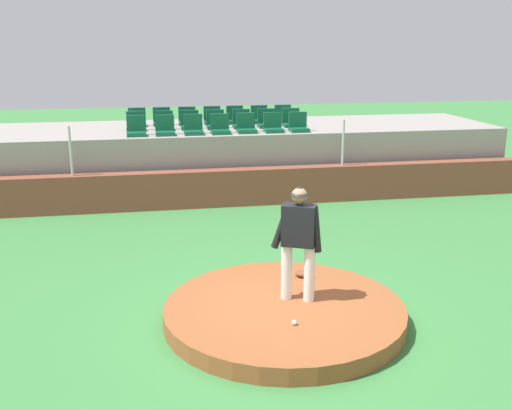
# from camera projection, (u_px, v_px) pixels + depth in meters

# --- Properties ---
(ground_plane) EXTENTS (60.00, 60.00, 0.00)m
(ground_plane) POSITION_uv_depth(u_px,v_px,m) (284.00, 321.00, 8.84)
(ground_plane) COLOR #3C823F
(pitchers_mound) EXTENTS (3.53, 3.53, 0.26)m
(pitchers_mound) POSITION_uv_depth(u_px,v_px,m) (284.00, 313.00, 8.81)
(pitchers_mound) COLOR #96522B
(pitchers_mound) RESTS_ON ground_plane
(pitcher) EXTENTS (0.73, 0.44, 1.74)m
(pitcher) POSITION_uv_depth(u_px,v_px,m) (299.00, 235.00, 8.71)
(pitcher) COLOR white
(pitcher) RESTS_ON pitchers_mound
(baseball) EXTENTS (0.07, 0.07, 0.07)m
(baseball) POSITION_uv_depth(u_px,v_px,m) (294.00, 322.00, 8.15)
(baseball) COLOR white
(baseball) RESTS_ON pitchers_mound
(fielding_glove) EXTENTS (0.35, 0.28, 0.11)m
(fielding_glove) POSITION_uv_depth(u_px,v_px,m) (304.00, 274.00, 9.80)
(fielding_glove) COLOR brown
(fielding_glove) RESTS_ON pitchers_mound
(brick_barrier) EXTENTS (17.46, 0.40, 0.92)m
(brick_barrier) POSITION_uv_depth(u_px,v_px,m) (225.00, 188.00, 14.90)
(brick_barrier) COLOR brown
(brick_barrier) RESTS_ON ground_plane
(fence_post_left) EXTENTS (0.06, 0.06, 1.17)m
(fence_post_left) POSITION_uv_depth(u_px,v_px,m) (71.00, 151.00, 13.99)
(fence_post_left) COLOR silver
(fence_post_left) RESTS_ON brick_barrier
(fence_post_right) EXTENTS (0.06, 0.06, 1.17)m
(fence_post_right) POSITION_uv_depth(u_px,v_px,m) (343.00, 143.00, 15.15)
(fence_post_right) COLOR silver
(fence_post_right) RESTS_ON brick_barrier
(bleacher_platform) EXTENTS (15.65, 3.59, 1.67)m
(bleacher_platform) POSITION_uv_depth(u_px,v_px,m) (215.00, 156.00, 16.88)
(bleacher_platform) COLOR #9B958D
(bleacher_platform) RESTS_ON ground_plane
(stadium_chair_0) EXTENTS (0.48, 0.44, 0.50)m
(stadium_chair_0) POSITION_uv_depth(u_px,v_px,m) (137.00, 129.00, 15.06)
(stadium_chair_0) COLOR #12583A
(stadium_chair_0) RESTS_ON bleacher_platform
(stadium_chair_1) EXTENTS (0.48, 0.44, 0.50)m
(stadium_chair_1) POSITION_uv_depth(u_px,v_px,m) (165.00, 129.00, 15.17)
(stadium_chair_1) COLOR #12583A
(stadium_chair_1) RESTS_ON bleacher_platform
(stadium_chair_2) EXTENTS (0.48, 0.44, 0.50)m
(stadium_chair_2) POSITION_uv_depth(u_px,v_px,m) (193.00, 128.00, 15.29)
(stadium_chair_2) COLOR #12583A
(stadium_chair_2) RESTS_ON bleacher_platform
(stadium_chair_3) EXTENTS (0.48, 0.44, 0.50)m
(stadium_chair_3) POSITION_uv_depth(u_px,v_px,m) (220.00, 127.00, 15.39)
(stadium_chair_3) COLOR #12583A
(stadium_chair_3) RESTS_ON bleacher_platform
(stadium_chair_4) EXTENTS (0.48, 0.44, 0.50)m
(stadium_chair_4) POSITION_uv_depth(u_px,v_px,m) (246.00, 127.00, 15.56)
(stadium_chair_4) COLOR #12583A
(stadium_chair_4) RESTS_ON bleacher_platform
(stadium_chair_5) EXTENTS (0.48, 0.44, 0.50)m
(stadium_chair_5) POSITION_uv_depth(u_px,v_px,m) (273.00, 126.00, 15.67)
(stadium_chair_5) COLOR #12583A
(stadium_chair_5) RESTS_ON bleacher_platform
(stadium_chair_6) EXTENTS (0.48, 0.44, 0.50)m
(stadium_chair_6) POSITION_uv_depth(u_px,v_px,m) (298.00, 125.00, 15.76)
(stadium_chair_6) COLOR #12583A
(stadium_chair_6) RESTS_ON bleacher_platform
(stadium_chair_7) EXTENTS (0.48, 0.44, 0.50)m
(stadium_chair_7) POSITION_uv_depth(u_px,v_px,m) (136.00, 125.00, 15.89)
(stadium_chair_7) COLOR #12583A
(stadium_chair_7) RESTS_ON bleacher_platform
(stadium_chair_8) EXTENTS (0.48, 0.44, 0.50)m
(stadium_chair_8) POSITION_uv_depth(u_px,v_px,m) (164.00, 124.00, 16.02)
(stadium_chair_8) COLOR #12583A
(stadium_chair_8) RESTS_ON bleacher_platform
(stadium_chair_9) EXTENTS (0.48, 0.44, 0.50)m
(stadium_chair_9) POSITION_uv_depth(u_px,v_px,m) (190.00, 123.00, 16.15)
(stadium_chair_9) COLOR #12583A
(stadium_chair_9) RESTS_ON bleacher_platform
(stadium_chair_10) EXTENTS (0.48, 0.44, 0.50)m
(stadium_chair_10) POSITION_uv_depth(u_px,v_px,m) (215.00, 123.00, 16.26)
(stadium_chair_10) COLOR #12583A
(stadium_chair_10) RESTS_ON bleacher_platform
(stadium_chair_11) EXTENTS (0.48, 0.44, 0.50)m
(stadium_chair_11) POSITION_uv_depth(u_px,v_px,m) (242.00, 122.00, 16.39)
(stadium_chair_11) COLOR #12583A
(stadium_chair_11) RESTS_ON bleacher_platform
(stadium_chair_12) EXTENTS (0.48, 0.44, 0.50)m
(stadium_chair_12) POSITION_uv_depth(u_px,v_px,m) (267.00, 122.00, 16.52)
(stadium_chair_12) COLOR #12583A
(stadium_chair_12) RESTS_ON bleacher_platform
(stadium_chair_13) EXTENTS (0.48, 0.44, 0.50)m
(stadium_chair_13) POSITION_uv_depth(u_px,v_px,m) (291.00, 121.00, 16.64)
(stadium_chair_13) COLOR #12583A
(stadium_chair_13) RESTS_ON bleacher_platform
(stadium_chair_14) EXTENTS (0.48, 0.44, 0.50)m
(stadium_chair_14) POSITION_uv_depth(u_px,v_px,m) (137.00, 120.00, 16.75)
(stadium_chair_14) COLOR #12583A
(stadium_chair_14) RESTS_ON bleacher_platform
(stadium_chair_15) EXTENTS (0.48, 0.44, 0.50)m
(stadium_chair_15) POSITION_uv_depth(u_px,v_px,m) (162.00, 120.00, 16.87)
(stadium_chair_15) COLOR #12583A
(stadium_chair_15) RESTS_ON bleacher_platform
(stadium_chair_16) EXTENTS (0.48, 0.44, 0.50)m
(stadium_chair_16) POSITION_uv_depth(u_px,v_px,m) (187.00, 119.00, 16.99)
(stadium_chair_16) COLOR #12583A
(stadium_chair_16) RESTS_ON bleacher_platform
(stadium_chair_17) EXTENTS (0.48, 0.44, 0.50)m
(stadium_chair_17) POSITION_uv_depth(u_px,v_px,m) (212.00, 119.00, 17.14)
(stadium_chair_17) COLOR #12583A
(stadium_chair_17) RESTS_ON bleacher_platform
(stadium_chair_18) EXTENTS (0.48, 0.44, 0.50)m
(stadium_chair_18) POSITION_uv_depth(u_px,v_px,m) (235.00, 118.00, 17.27)
(stadium_chair_18) COLOR #12583A
(stadium_chair_18) RESTS_ON bleacher_platform
(stadium_chair_19) EXTENTS (0.48, 0.44, 0.50)m
(stadium_chair_19) POSITION_uv_depth(u_px,v_px,m) (260.00, 118.00, 17.37)
(stadium_chair_19) COLOR #12583A
(stadium_chair_19) RESTS_ON bleacher_platform
(stadium_chair_20) EXTENTS (0.48, 0.44, 0.50)m
(stadium_chair_20) POSITION_uv_depth(u_px,v_px,m) (283.00, 117.00, 17.51)
(stadium_chair_20) COLOR #12583A
(stadium_chair_20) RESTS_ON bleacher_platform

